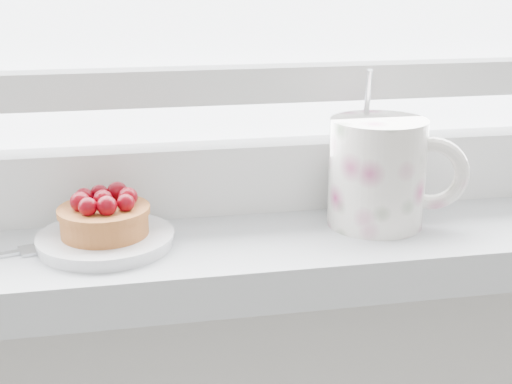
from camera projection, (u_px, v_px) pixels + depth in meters
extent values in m
cube|color=silver|center=(207.00, 252.00, 0.68)|extent=(1.60, 0.20, 0.04)
cube|color=white|center=(197.00, 177.00, 0.73)|extent=(1.30, 0.05, 0.07)
cube|color=white|center=(195.00, 85.00, 0.70)|extent=(1.30, 0.04, 0.04)
cylinder|color=white|center=(106.00, 240.00, 0.64)|extent=(0.12, 0.12, 0.01)
cylinder|color=#974F21|center=(104.00, 221.00, 0.64)|extent=(0.08, 0.08, 0.03)
cylinder|color=#974F21|center=(104.00, 210.00, 0.64)|extent=(0.08, 0.08, 0.01)
sphere|color=#4D0007|center=(103.00, 199.00, 0.63)|extent=(0.02, 0.02, 0.02)
sphere|color=#4D0007|center=(128.00, 197.00, 0.64)|extent=(0.02, 0.02, 0.02)
sphere|color=#4D0007|center=(117.00, 192.00, 0.65)|extent=(0.02, 0.02, 0.02)
sphere|color=#4D0007|center=(99.00, 194.00, 0.65)|extent=(0.02, 0.02, 0.02)
sphere|color=#4D0007|center=(84.00, 197.00, 0.64)|extent=(0.02, 0.02, 0.02)
sphere|color=#4D0007|center=(80.00, 202.00, 0.63)|extent=(0.02, 0.02, 0.02)
sphere|color=#4D0007|center=(88.00, 207.00, 0.61)|extent=(0.02, 0.02, 0.02)
sphere|color=#4D0007|center=(107.00, 206.00, 0.62)|extent=(0.02, 0.02, 0.02)
sphere|color=#4D0007|center=(126.00, 203.00, 0.63)|extent=(0.02, 0.02, 0.02)
cylinder|color=white|center=(377.00, 173.00, 0.69)|extent=(0.12, 0.12, 0.10)
cylinder|color=black|center=(379.00, 124.00, 0.67)|extent=(0.08, 0.08, 0.01)
torus|color=white|center=(431.00, 174.00, 0.68)|extent=(0.07, 0.04, 0.07)
cylinder|color=silver|center=(367.00, 101.00, 0.69)|extent=(0.01, 0.03, 0.06)
cube|color=silver|center=(9.00, 254.00, 0.63)|extent=(0.02, 0.01, 0.00)
cube|color=silver|center=(36.00, 249.00, 0.64)|extent=(0.03, 0.03, 0.00)
cube|color=silver|center=(71.00, 247.00, 0.64)|extent=(0.03, 0.01, 0.00)
cube|color=silver|center=(69.00, 245.00, 0.65)|extent=(0.03, 0.01, 0.00)
cube|color=silver|center=(68.00, 243.00, 0.65)|extent=(0.03, 0.01, 0.00)
cube|color=silver|center=(66.00, 240.00, 0.66)|extent=(0.03, 0.01, 0.00)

